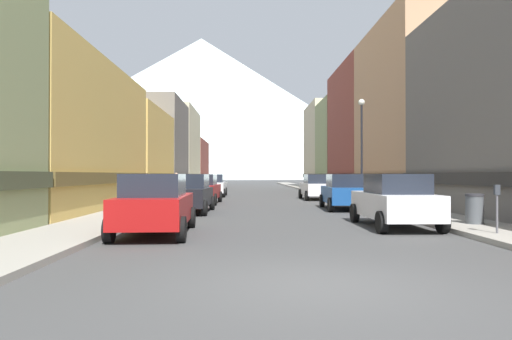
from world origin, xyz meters
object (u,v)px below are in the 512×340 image
(car_left_0, at_px, (155,204))
(car_right_2, at_px, (317,187))
(trash_bin_right, at_px, (475,209))
(potted_plant_1, at_px, (136,195))
(car_left_1, at_px, (189,193))
(car_left_2, at_px, (202,189))
(car_left_3, at_px, (213,185))
(pedestrian_1, at_px, (176,186))
(parking_meter_near, at_px, (497,202))
(streetlamp_right, at_px, (362,135))
(car_right_0, at_px, (394,200))
(potted_plant_0, at_px, (411,200))
(car_right_1, at_px, (344,192))
(pedestrian_0, at_px, (361,188))

(car_left_0, height_order, car_right_2, same)
(trash_bin_right, xyz_separation_m, potted_plant_1, (-13.35, 9.56, 0.04))
(car_left_1, relative_size, potted_plant_1, 4.80)
(car_left_2, distance_m, car_left_3, 9.08)
(pedestrian_1, bearing_deg, parking_meter_near, -60.00)
(car_left_1, height_order, streetlamp_right, streetlamp_right)
(car_left_0, height_order, potted_plant_1, car_left_0)
(trash_bin_right, bearing_deg, potted_plant_1, 144.39)
(car_left_1, bearing_deg, car_right_0, -38.31)
(car_left_1, distance_m, potted_plant_0, 10.88)
(parking_meter_near, bearing_deg, car_right_1, 100.67)
(potted_plant_0, distance_m, potted_plant_1, 14.14)
(car_right_1, bearing_deg, potted_plant_0, -7.33)
(parking_meter_near, distance_m, pedestrian_0, 16.78)
(car_left_0, relative_size, potted_plant_1, 4.84)
(potted_plant_1, bearing_deg, car_right_2, 34.58)
(car_left_2, relative_size, potted_plant_0, 6.08)
(car_right_0, distance_m, pedestrian_0, 14.30)
(car_right_0, distance_m, potted_plant_0, 7.94)
(car_left_0, xyz_separation_m, potted_plant_0, (10.80, 8.94, -0.38))
(car_left_0, bearing_deg, car_left_3, 90.01)
(car_right_0, bearing_deg, car_right_1, 90.02)
(streetlamp_right, bearing_deg, car_left_1, -154.81)
(car_right_2, bearing_deg, streetlamp_right, -76.40)
(trash_bin_right, bearing_deg, potted_plant_0, 85.08)
(car_left_2, height_order, car_left_3, same)
(car_left_3, xyz_separation_m, streetlamp_right, (9.15, -11.08, 3.09))
(car_left_0, height_order, car_left_1, same)
(car_left_3, bearing_deg, car_right_2, -31.58)
(car_right_0, height_order, streetlamp_right, streetlamp_right)
(car_left_1, relative_size, parking_meter_near, 3.34)
(car_left_3, height_order, streetlamp_right, streetlamp_right)
(car_right_0, xyz_separation_m, car_right_2, (0.00, 16.71, 0.00))
(car_left_1, bearing_deg, streetlamp_right, 25.19)
(car_left_2, height_order, car_right_2, same)
(car_left_0, relative_size, pedestrian_0, 2.72)
(car_right_2, bearing_deg, potted_plant_1, -145.42)
(car_left_3, bearing_deg, car_right_0, -70.43)
(car_right_2, relative_size, potted_plant_1, 4.78)
(car_right_2, xyz_separation_m, parking_meter_near, (1.95, -19.40, 0.11))
(trash_bin_right, relative_size, potted_plant_0, 1.33)
(car_left_3, height_order, pedestrian_0, pedestrian_0)
(car_right_2, bearing_deg, car_left_0, -112.44)
(car_left_3, bearing_deg, potted_plant_0, -52.60)
(car_left_1, distance_m, potted_plant_1, 4.57)
(pedestrian_0, distance_m, streetlamp_right, 4.96)
(car_left_3, relative_size, potted_plant_1, 4.76)
(car_left_3, height_order, potted_plant_0, car_left_3)
(car_left_2, distance_m, potted_plant_1, 4.41)
(car_left_0, bearing_deg, streetlamp_right, 52.67)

